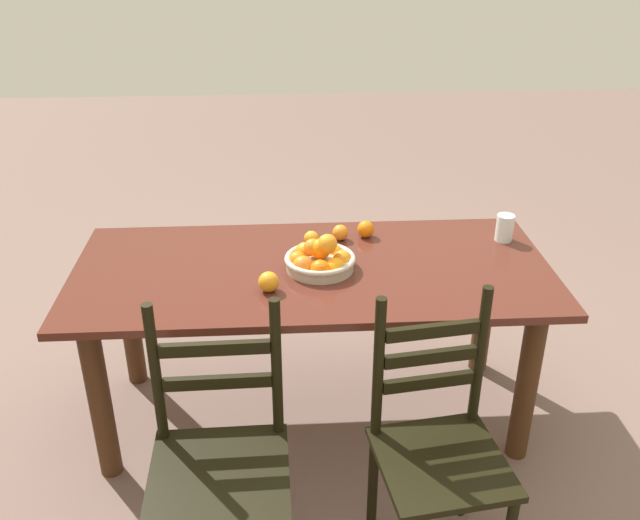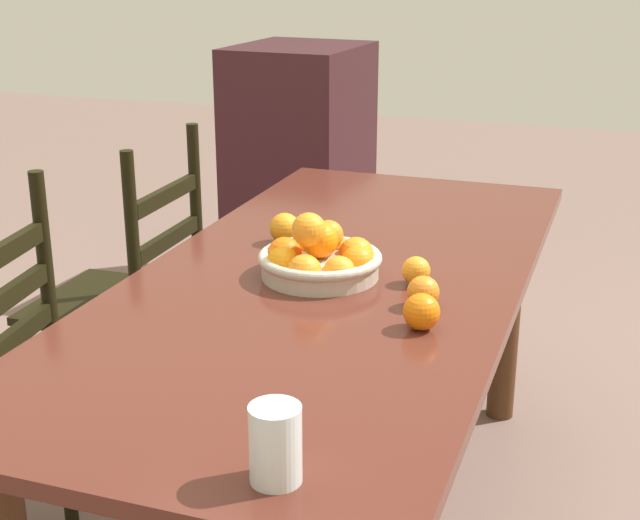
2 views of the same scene
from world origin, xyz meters
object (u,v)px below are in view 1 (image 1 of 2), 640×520
(chair_by_cabinet, at_px, (437,449))
(drinking_glass, at_px, (505,228))
(dining_table, at_px, (313,294))
(orange_loose_1, at_px, (366,229))
(orange_loose_2, at_px, (340,233))
(chair_near_window, at_px, (220,465))
(orange_loose_3, at_px, (311,238))
(fruit_bowl, at_px, (319,259))
(orange_loose_0, at_px, (269,282))

(chair_by_cabinet, xyz_separation_m, drinking_glass, (-0.47, -0.96, 0.35))
(dining_table, height_order, orange_loose_1, orange_loose_1)
(orange_loose_2, xyz_separation_m, drinking_glass, (-0.71, 0.05, 0.02))
(dining_table, relative_size, orange_loose_2, 27.98)
(chair_near_window, bearing_deg, orange_loose_3, 69.29)
(fruit_bowl, xyz_separation_m, orange_loose_0, (0.20, 0.17, -0.01))
(chair_by_cabinet, distance_m, fruit_bowl, 0.88)
(fruit_bowl, relative_size, orange_loose_2, 4.15)
(orange_loose_2, distance_m, orange_loose_3, 0.14)
(dining_table, height_order, orange_loose_0, orange_loose_0)
(fruit_bowl, distance_m, orange_loose_3, 0.22)
(drinking_glass, bearing_deg, orange_loose_2, -3.74)
(orange_loose_2, bearing_deg, fruit_bowl, 68.19)
(chair_near_window, height_order, orange_loose_1, chair_near_window)
(dining_table, distance_m, drinking_glass, 0.89)
(orange_loose_0, xyz_separation_m, drinking_glass, (-1.02, -0.39, 0.02))
(dining_table, distance_m, chair_near_window, 0.86)
(dining_table, height_order, orange_loose_3, orange_loose_3)
(chair_near_window, distance_m, orange_loose_0, 0.70)
(orange_loose_3, bearing_deg, fruit_bowl, 95.45)
(dining_table, bearing_deg, orange_loose_0, 46.75)
(orange_loose_2, height_order, drinking_glass, drinking_glass)
(orange_loose_2, distance_m, drinking_glass, 0.71)
(chair_by_cabinet, bearing_deg, orange_loose_1, 88.72)
(chair_by_cabinet, distance_m, drinking_glass, 1.13)
(drinking_glass, bearing_deg, fruit_bowl, 15.17)
(chair_near_window, relative_size, chair_by_cabinet, 0.98)
(orange_loose_1, bearing_deg, chair_near_window, 60.54)
(chair_by_cabinet, bearing_deg, chair_near_window, 172.90)
(dining_table, bearing_deg, drinking_glass, -166.56)
(orange_loose_3, bearing_deg, orange_loose_2, -160.08)
(chair_by_cabinet, bearing_deg, dining_table, 107.96)
(chair_by_cabinet, height_order, orange_loose_2, chair_by_cabinet)
(fruit_bowl, bearing_deg, orange_loose_2, -111.81)
(chair_near_window, xyz_separation_m, orange_loose_0, (-0.17, -0.59, 0.34))
(chair_by_cabinet, relative_size, orange_loose_0, 12.49)
(chair_near_window, bearing_deg, orange_loose_0, 73.09)
(orange_loose_3, bearing_deg, orange_loose_1, -163.89)
(chair_near_window, xyz_separation_m, fruit_bowl, (-0.37, -0.75, 0.35))
(chair_near_window, xyz_separation_m, orange_loose_3, (-0.35, -0.97, 0.34))
(dining_table, bearing_deg, fruit_bowl, 144.50)
(orange_loose_0, relative_size, orange_loose_3, 1.21)
(orange_loose_0, distance_m, orange_loose_1, 0.62)
(orange_loose_0, height_order, drinking_glass, drinking_glass)
(drinking_glass, bearing_deg, dining_table, 13.44)
(dining_table, xyz_separation_m, orange_loose_1, (-0.25, -0.27, 0.16))
(dining_table, distance_m, orange_loose_1, 0.40)
(fruit_bowl, bearing_deg, drinking_glass, -164.83)
(orange_loose_0, bearing_deg, drinking_glass, -159.20)
(orange_loose_1, xyz_separation_m, drinking_glass, (-0.60, 0.07, 0.02))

